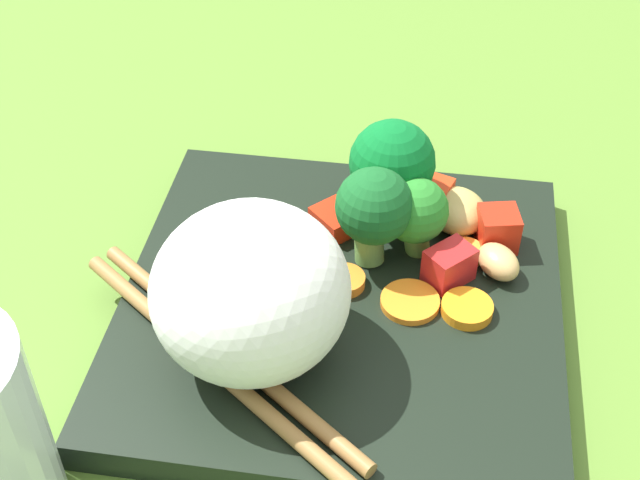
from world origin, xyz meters
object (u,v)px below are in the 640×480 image
chopstick_pair (217,355)px  carrot_slice_0 (468,303)px  square_plate (342,306)px  broccoli_floret_2 (374,209)px  rice_mound (250,291)px

chopstick_pair → carrot_slice_0: bearing=61.9°
square_plate → carrot_slice_0: 6.87cm
broccoli_floret_2 → chopstick_pair: 11.52cm
broccoli_floret_2 → rice_mound: bearing=-31.2°
rice_mound → chopstick_pair: rice_mound is taller
square_plate → chopstick_pair: (5.86, -5.28, 1.31)cm
rice_mound → broccoli_floret_2: rice_mound is taller
broccoli_floret_2 → square_plate: bearing=-19.7°
square_plate → chopstick_pair: size_ratio=1.33×
square_plate → chopstick_pair: bearing=-42.0°
square_plate → rice_mound: bearing=-37.5°
rice_mound → carrot_slice_0: size_ratio=3.59×
square_plate → rice_mound: 7.86cm
chopstick_pair → broccoli_floret_2: bearing=88.9°
carrot_slice_0 → chopstick_pair: 13.57cm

